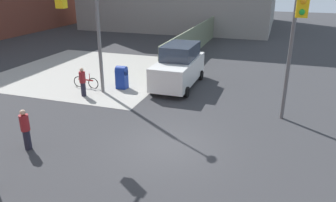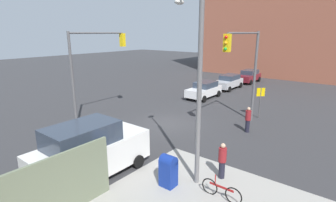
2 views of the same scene
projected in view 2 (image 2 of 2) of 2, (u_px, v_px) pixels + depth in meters
ground_plane at (167, 124)px, 19.03m from camera, size 120.00×120.00×0.00m
building_brick_west at (313, 6)px, 39.22m from camera, size 16.00×28.00×20.55m
traffic_signal_nw_corner at (245, 61)px, 17.10m from camera, size 5.10×0.36×6.50m
traffic_signal_se_corner at (94, 59)px, 18.56m from camera, size 4.94×0.36×6.50m
street_lamp_corner at (196, 76)px, 10.75m from camera, size 1.70×2.28×8.00m
warning_sign_two_way at (260, 97)px, 19.86m from camera, size 0.48×0.48×2.40m
mailbox_blue at (168, 170)px, 11.13m from camera, size 0.56×0.64×1.43m
coupe_white at (204, 90)px, 26.27m from camera, size 4.25×2.02×1.62m
sedan_maroon at (249, 76)px, 34.44m from camera, size 4.33×2.02×1.62m
coupe_silver at (229, 82)px, 30.55m from camera, size 4.43×2.02×1.62m
van_white_delivery at (90, 151)px, 11.70m from camera, size 5.40×2.32×2.62m
pedestrian_crossing at (248, 119)px, 17.20m from camera, size 0.36×0.36×1.72m
pedestrian_waiting at (222, 160)px, 11.72m from camera, size 0.36×0.36×1.69m
bicycle_leaning_on_fence at (221, 191)px, 10.38m from camera, size 0.05×1.75×0.97m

